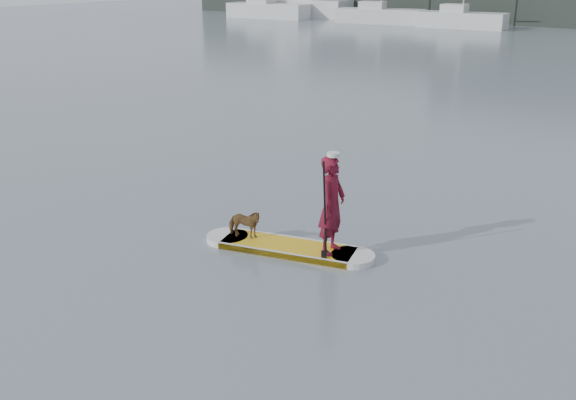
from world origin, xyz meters
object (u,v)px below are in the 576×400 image
Objects in this scene: paddler at (332,205)px; sailboat_a at (268,9)px; paddleboard at (288,247)px; sailboat_b at (380,14)px; dog at (244,224)px; sailboat_c at (461,19)px.

sailboat_a reaches higher than paddler.
sailboat_b is (-21.06, 45.40, 0.76)m from paddleboard.
sailboat_a reaches higher than paddleboard.
dog is at bearing -76.07° from sailboat_b.
dog is 0.06× the size of sailboat_b.
sailboat_b reaches higher than paddleboard.
sailboat_b is at bearing 173.99° from sailboat_c.
sailboat_b reaches higher than dog.
paddleboard is at bearing -75.07° from sailboat_b.
paddleboard is at bearing -77.20° from sailboat_c.
sailboat_b is 1.14× the size of sailboat_c.
dog is (-0.86, -0.21, 0.35)m from paddleboard.
sailboat_b is (11.96, 0.87, -0.03)m from sailboat_a.
sailboat_a is 1.17× the size of sailboat_c.
paddler reaches higher than paddleboard.
sailboat_c is at bearing -12.31° from sailboat_b.
sailboat_a reaches higher than dog.
sailboat_a reaches higher than sailboat_c.
dog is at bearing -180.00° from paddleboard.
paddler is (0.81, 0.20, 0.95)m from paddleboard.
sailboat_b is (-21.87, 45.20, -0.20)m from paddler.
paddler is at bearing -76.18° from sailboat_c.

